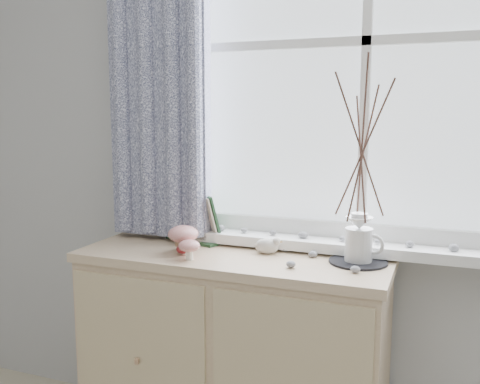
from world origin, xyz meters
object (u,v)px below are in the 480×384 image
Objects in this scene: sideboard at (232,358)px; botanical_book at (192,218)px; toadstool_cluster at (185,238)px; twig_pitcher at (362,145)px.

botanical_book reaches higher than sideboard.
botanical_book is 1.75× the size of toadstool_cluster.
toadstool_cluster reaches higher than sideboard.
twig_pitcher is at bearing 6.27° from sideboard.
botanical_book is 0.20m from toadstool_cluster.
toadstool_cluster is at bearing -53.92° from botanical_book.
twig_pitcher reaches higher than botanical_book.
sideboard is at bearing -8.01° from botanical_book.
twig_pitcher reaches higher than sideboard.
twig_pitcher reaches higher than toadstool_cluster.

